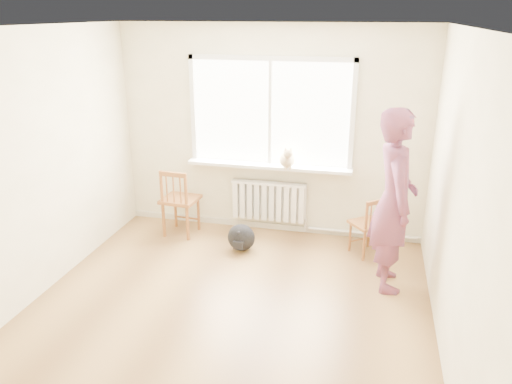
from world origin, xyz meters
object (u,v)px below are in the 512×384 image
Objects in this scene: chair_right at (370,226)px; cat at (288,158)px; chair_left at (179,202)px; person at (394,201)px; backpack at (241,238)px.

cat is (-1.08, 0.31, 0.69)m from chair_right.
chair_left is 2.04× the size of cat.
person is 1.61m from cat.
chair_left is 0.47× the size of person.
person is at bearing -13.43° from backpack.
cat reaches higher than chair_left.
person reaches higher than cat.
chair_right is 2.19× the size of backpack.
backpack is at bearing 168.59° from chair_left.
person is at bearing -49.47° from cat.
chair_right is at bearing -175.98° from chair_left.
chair_left is 1.21× the size of chair_right.
chair_right is at bearing -28.66° from cat.
chair_left is 1.54m from cat.
person is at bearing 69.42° from chair_right.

